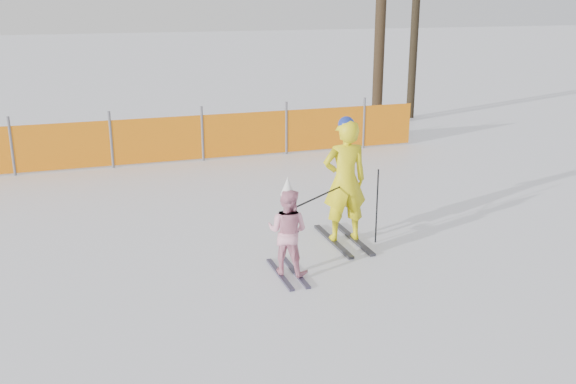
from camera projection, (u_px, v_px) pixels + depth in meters
The scene contains 6 objects.
ground at pixel (299, 272), 8.77m from camera, with size 120.00×120.00×0.00m, color white.
adult at pixel (345, 181), 9.58m from camera, with size 0.71×1.41×1.94m.
child at pixel (288, 231), 8.51m from camera, with size 0.73×1.05×1.37m.
ski_poles at pixel (347, 202), 9.32m from camera, with size 1.57×0.76×1.16m.
safety_fence at pixel (91, 144), 13.78m from camera, with size 15.28×0.06×1.25m.
tree_trunks at pixel (392, 7), 17.97m from camera, with size 1.83×1.14×7.38m.
Camera 1 is at (-2.68, -7.60, 3.63)m, focal length 40.00 mm.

